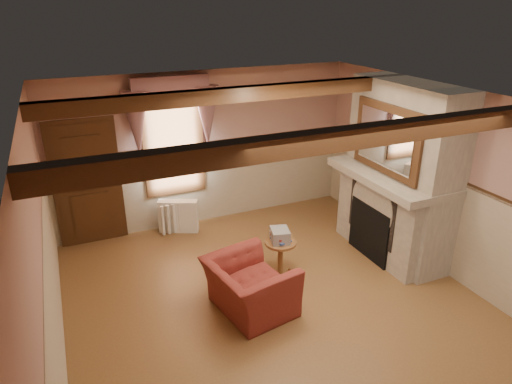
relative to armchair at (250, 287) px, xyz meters
name	(u,v)px	position (x,y,z in m)	size (l,w,h in m)	color
floor	(278,305)	(0.38, -0.09, -0.36)	(5.50, 6.00, 0.01)	brown
ceiling	(282,103)	(0.38, -0.09, 2.44)	(5.50, 6.00, 0.01)	silver
wall_back	(206,149)	(0.38, 2.91, 1.04)	(5.50, 0.02, 2.80)	tan
wall_front	(470,382)	(0.38, -3.09, 1.04)	(5.50, 0.02, 2.80)	tan
wall_left	(42,260)	(-2.37, -0.09, 1.04)	(0.02, 6.00, 2.80)	tan
wall_right	(445,182)	(3.13, -0.09, 1.04)	(0.02, 6.00, 2.80)	tan
wainscot	(279,259)	(0.38, -0.09, 0.39)	(5.50, 6.00, 1.50)	#BEB099
chair_rail	(280,207)	(0.38, -0.09, 1.14)	(5.50, 6.00, 0.08)	black
firebox	(373,231)	(2.38, 0.51, 0.09)	(0.20, 0.95, 0.90)	black
armchair	(250,287)	(0.00, 0.00, 0.00)	(1.11, 0.97, 0.72)	maroon
side_table	(280,257)	(0.77, 0.63, -0.09)	(0.47, 0.47, 0.55)	brown
book_stack	(280,235)	(0.77, 0.65, 0.29)	(0.26, 0.32, 0.20)	#B7AD8C
radiator	(178,216)	(-0.29, 2.61, -0.06)	(0.70, 0.18, 0.60)	white
bowl	(391,170)	(2.63, 0.54, 1.10)	(0.31, 0.31, 0.08)	brown
mantel_clock	(369,155)	(2.63, 1.12, 1.16)	(0.14, 0.24, 0.20)	black
oil_lamp	(370,153)	(2.63, 1.09, 1.20)	(0.11, 0.11, 0.28)	#D0873A
candle_red	(413,177)	(2.63, 0.06, 1.14)	(0.06, 0.06, 0.16)	#A62B14
jar_yellow	(408,176)	(2.63, 0.16, 1.12)	(0.06, 0.06, 0.12)	yellow
fireplace	(401,172)	(2.81, 0.51, 1.04)	(0.85, 2.00, 2.80)	gray
mantel	(391,176)	(2.63, 0.51, 1.00)	(1.05, 2.05, 0.12)	gray
overmantel_mirror	(386,140)	(2.44, 0.51, 1.61)	(0.06, 1.44, 1.04)	silver
door	(88,185)	(-1.72, 2.85, 0.69)	(1.10, 0.10, 2.10)	black
window	(173,139)	(-0.22, 2.88, 1.29)	(1.06, 0.08, 2.02)	white
window_drapes	(172,106)	(-0.22, 2.79, 1.89)	(1.30, 0.14, 1.40)	gray
ceiling_beam_front	(340,139)	(0.38, -1.29, 2.34)	(5.50, 0.18, 0.20)	black
ceiling_beam_back	(243,94)	(0.38, 1.11, 2.34)	(5.50, 0.18, 0.20)	black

